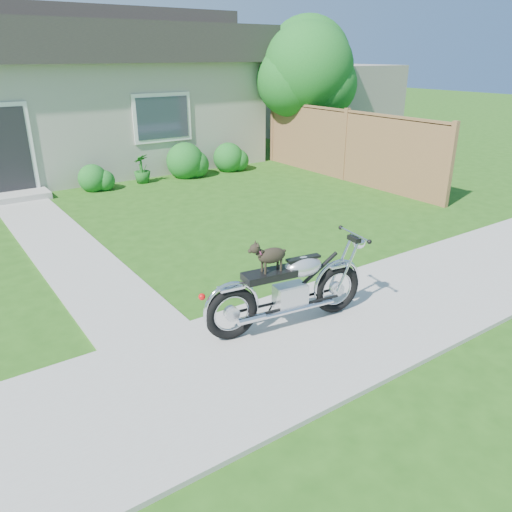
# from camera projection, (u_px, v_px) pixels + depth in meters

# --- Properties ---
(ground) EXTENTS (80.00, 80.00, 0.00)m
(ground) POSITION_uv_depth(u_px,v_px,m) (299.00, 339.00, 6.06)
(ground) COLOR #235114
(ground) RESTS_ON ground
(sidewalk) EXTENTS (24.00, 2.20, 0.04)m
(sidewalk) POSITION_uv_depth(u_px,v_px,m) (299.00, 338.00, 6.05)
(sidewalk) COLOR #9E9B93
(sidewalk) RESTS_ON ground
(walkway) EXTENTS (1.20, 8.00, 0.03)m
(walkway) POSITION_uv_depth(u_px,v_px,m) (60.00, 244.00, 9.06)
(walkway) COLOR #9E9B93
(walkway) RESTS_ON ground
(house) EXTENTS (12.60, 7.03, 4.50)m
(house) POSITION_uv_depth(u_px,v_px,m) (36.00, 94.00, 14.36)
(house) COLOR #B0AC9F
(house) RESTS_ON ground
(fence) EXTENTS (0.12, 6.62, 1.90)m
(fence) POSITION_uv_depth(u_px,v_px,m) (345.00, 145.00, 13.41)
(fence) COLOR olive
(fence) RESTS_ON ground
(tree_near) EXTENTS (2.75, 2.71, 4.16)m
(tree_near) POSITION_uv_depth(u_px,v_px,m) (312.00, 74.00, 14.93)
(tree_near) COLOR #3D2B1C
(tree_near) RESTS_ON ground
(tree_far) EXTENTS (2.95, 2.94, 4.50)m
(tree_far) POSITION_uv_depth(u_px,v_px,m) (312.00, 64.00, 17.38)
(tree_far) COLOR #3D2B1C
(tree_far) RESTS_ON ground
(shrub_row) EXTENTS (10.24, 1.11, 1.11)m
(shrub_row) POSITION_uv_depth(u_px,v_px,m) (50.00, 179.00, 11.96)
(shrub_row) COLOR #19601E
(shrub_row) RESTS_ON ground
(potted_plant_right) EXTENTS (0.58, 0.58, 0.77)m
(potted_plant_right) POSITION_uv_depth(u_px,v_px,m) (142.00, 169.00, 13.27)
(potted_plant_right) COLOR #1A5F1C
(potted_plant_right) RESTS_ON ground
(motorcycle_with_dog) EXTENTS (2.22, 0.66, 1.16)m
(motorcycle_with_dog) POSITION_uv_depth(u_px,v_px,m) (290.00, 287.00, 6.15)
(motorcycle_with_dog) COLOR black
(motorcycle_with_dog) RESTS_ON sidewalk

